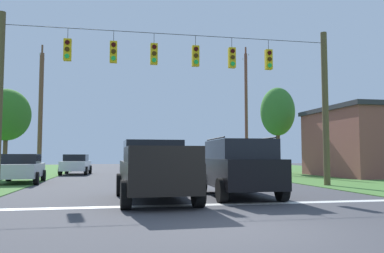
{
  "coord_description": "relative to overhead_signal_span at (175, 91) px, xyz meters",
  "views": [
    {
      "loc": [
        -2.58,
        -7.38,
        1.45
      ],
      "look_at": [
        0.72,
        9.81,
        2.74
      ],
      "focal_mm": 36.73,
      "sensor_mm": 36.0,
      "label": 1
    }
  ],
  "objects": [
    {
      "name": "stop_bar_stripe",
      "position": [
        0.04,
        -5.97,
        -4.33
      ],
      "size": [
        12.41,
        0.45,
        0.01
      ],
      "primitive_type": "cube",
      "color": "white",
      "rests_on": "ground"
    },
    {
      "name": "utility_pole_mid_right",
      "position": [
        8.34,
        14.62,
        0.98
      ],
      "size": [
        0.26,
        1.65,
        10.82
      ],
      "color": "brown",
      "rests_on": "ground"
    },
    {
      "name": "tree_roadside_right",
      "position": [
        10.44,
        12.85,
        0.67
      ],
      "size": [
        2.81,
        2.81,
        7.03
      ],
      "color": "brown",
      "rests_on": "ground"
    },
    {
      "name": "suv_black",
      "position": [
        1.68,
        -4.01,
        -3.28
      ],
      "size": [
        2.33,
        4.86,
        2.05
      ],
      "color": "black",
      "rests_on": "ground"
    },
    {
      "name": "lane_dash_4",
      "position": [
        0.04,
        28.22,
        -4.33
      ],
      "size": [
        2.5,
        0.15,
        0.01
      ],
      "primitive_type": "cube",
      "rotation": [
        0.0,
        0.0,
        1.57
      ],
      "color": "white",
      "rests_on": "ground"
    },
    {
      "name": "utility_pole_near_left",
      "position": [
        -8.24,
        13.78,
        0.42
      ],
      "size": [
        0.33,
        1.75,
        9.89
      ],
      "color": "brown",
      "rests_on": "ground"
    },
    {
      "name": "ground_plane",
      "position": [
        0.04,
        -9.97,
        -4.34
      ],
      "size": [
        120.0,
        120.0,
        0.0
      ],
      "primitive_type": "plane",
      "color": "#3D3D42"
    },
    {
      "name": "distant_car_crossing_white",
      "position": [
        -5.56,
        13.8,
        -3.55
      ],
      "size": [
        2.16,
        4.37,
        1.52
      ],
      "color": "silver",
      "rests_on": "ground"
    },
    {
      "name": "lane_dash_2",
      "position": [
        0.04,
        14.13,
        -4.33
      ],
      "size": [
        2.5,
        0.15,
        0.01
      ],
      "primitive_type": "cube",
      "rotation": [
        0.0,
        0.0,
        1.57
      ],
      "color": "white",
      "rests_on": "ground"
    },
    {
      "name": "lane_dash_1",
      "position": [
        0.04,
        7.09,
        -4.33
      ],
      "size": [
        2.5,
        0.15,
        0.01
      ],
      "primitive_type": "cube",
      "rotation": [
        0.0,
        0.0,
        1.57
      ],
      "color": "white",
      "rests_on": "ground"
    },
    {
      "name": "lane_dash_3",
      "position": [
        0.04,
        20.74,
        -4.33
      ],
      "size": [
        2.5,
        0.15,
        0.01
      ],
      "primitive_type": "cube",
      "rotation": [
        0.0,
        0.0,
        1.57
      ],
      "color": "white",
      "rests_on": "ground"
    },
    {
      "name": "distant_car_oncoming",
      "position": [
        -7.39,
        4.57,
        -3.55
      ],
      "size": [
        2.21,
        4.4,
        1.52
      ],
      "color": "silver",
      "rests_on": "ground"
    },
    {
      "name": "overhead_signal_span",
      "position": [
        0.0,
        0.0,
        0.0
      ],
      "size": [
        15.05,
        0.31,
        7.49
      ],
      "color": "brown",
      "rests_on": "ground"
    },
    {
      "name": "tree_roadside_far_right",
      "position": [
        -9.39,
        8.99,
        -0.35
      ],
      "size": [
        2.96,
        2.96,
        5.64
      ],
      "color": "brown",
      "rests_on": "ground"
    },
    {
      "name": "pickup_truck",
      "position": [
        -1.34,
        -4.62,
        -3.37
      ],
      "size": [
        2.41,
        5.46,
        1.95
      ],
      "color": "black",
      "rests_on": "ground"
    },
    {
      "name": "lane_dash_0",
      "position": [
        0.04,
        0.03,
        -4.33
      ],
      "size": [
        2.5,
        0.15,
        0.01
      ],
      "primitive_type": "cube",
      "rotation": [
        0.0,
        0.0,
        1.57
      ],
      "color": "white",
      "rests_on": "ground"
    }
  ]
}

